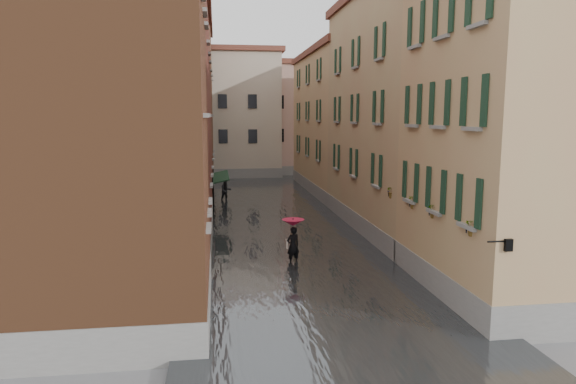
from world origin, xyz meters
TOP-DOWN VIEW (x-y plane):
  - ground at (0.00, 0.00)m, footprint 120.00×120.00m
  - floodwater at (0.00, 13.00)m, footprint 10.00×60.00m
  - building_left_near at (-7.00, -2.00)m, footprint 6.00×8.00m
  - building_left_mid at (-7.00, 9.00)m, footprint 6.00×14.00m
  - building_left_far at (-7.00, 24.00)m, footprint 6.00×16.00m
  - building_right_near at (7.00, -2.00)m, footprint 6.00×8.00m
  - building_right_mid at (7.00, 9.00)m, footprint 6.00×14.00m
  - building_right_far at (7.00, 24.00)m, footprint 6.00×16.00m
  - building_end_cream at (-3.00, 38.00)m, footprint 12.00×9.00m
  - building_end_pink at (6.00, 40.00)m, footprint 10.00×9.00m
  - awning_near at (-3.49, 13.91)m, footprint 1.09×2.82m
  - awning_far at (-3.49, 16.74)m, footprint 1.09×3.03m
  - wall_lantern at (4.33, -6.00)m, footprint 0.71×0.22m
  - window_planters at (4.12, -0.80)m, footprint 0.59×8.20m
  - pedestrian_main at (-0.40, 2.86)m, footprint 1.03×1.03m
  - pedestrian_far at (-3.04, 20.02)m, footprint 1.06×0.93m

SIDE VIEW (x-z plane):
  - ground at x=0.00m, z-range 0.00..0.00m
  - floodwater at x=0.00m, z-range 0.00..0.20m
  - pedestrian_far at x=-3.04m, z-range 0.00..1.82m
  - pedestrian_main at x=-0.40m, z-range 0.25..2.31m
  - awning_near at x=-3.49m, z-range 1.06..3.86m
  - awning_far at x=-3.49m, z-range 1.07..3.87m
  - wall_lantern at x=4.33m, z-range 2.83..3.18m
  - window_planters at x=4.12m, z-range 3.09..3.93m
  - building_right_near at x=7.00m, z-range 0.00..11.50m
  - building_right_far at x=7.00m, z-range 0.00..11.50m
  - building_end_pink at x=6.00m, z-range 0.00..12.00m
  - building_left_mid at x=-7.00m, z-range 0.00..12.50m
  - building_left_near at x=-7.00m, z-range 0.00..13.00m
  - building_right_mid at x=7.00m, z-range 0.00..13.00m
  - building_end_cream at x=-3.00m, z-range 0.00..13.00m
  - building_left_far at x=-7.00m, z-range 0.00..14.00m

